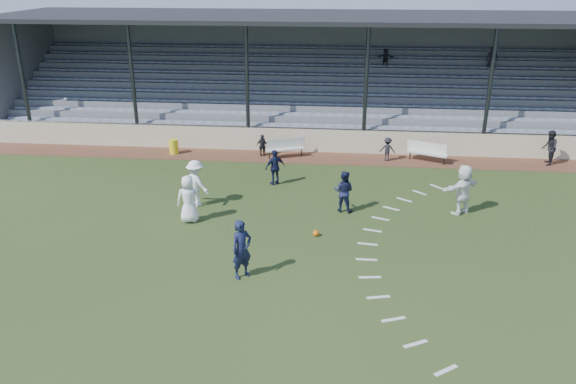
% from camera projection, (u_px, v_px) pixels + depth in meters
% --- Properties ---
extents(ground, '(90.00, 90.00, 0.00)m').
position_uv_depth(ground, '(281.00, 256.00, 18.74)').
color(ground, '#293B18').
rests_on(ground, ground).
extents(cinder_track, '(34.00, 2.00, 0.02)m').
position_uv_depth(cinder_track, '(304.00, 157.00, 28.44)').
color(cinder_track, '#563022').
rests_on(cinder_track, ground).
extents(retaining_wall, '(34.00, 0.18, 1.20)m').
position_uv_depth(retaining_wall, '(305.00, 140.00, 29.19)').
color(retaining_wall, beige).
rests_on(retaining_wall, ground).
extents(bench_left, '(2.00, 1.22, 0.95)m').
position_uv_depth(bench_left, '(286.00, 146.00, 28.32)').
color(bench_left, beige).
rests_on(bench_left, cinder_track).
extents(bench_right, '(1.99, 1.25, 0.95)m').
position_uv_depth(bench_right, '(427.00, 150.00, 27.67)').
color(bench_right, beige).
rests_on(bench_right, cinder_track).
extents(trash_bin, '(0.46, 0.46, 0.74)m').
position_uv_depth(trash_bin, '(174.00, 147.00, 28.88)').
color(trash_bin, yellow).
rests_on(trash_bin, cinder_track).
extents(football, '(0.22, 0.22, 0.22)m').
position_uv_depth(football, '(316.00, 233.00, 20.08)').
color(football, orange).
rests_on(football, ground).
extents(player_white_lead, '(0.99, 0.75, 1.83)m').
position_uv_depth(player_white_lead, '(189.00, 199.00, 20.95)').
color(player_white_lead, white).
rests_on(player_white_lead, ground).
extents(player_navy_lead, '(0.81, 0.81, 1.90)m').
position_uv_depth(player_navy_lead, '(242.00, 249.00, 17.12)').
color(player_navy_lead, '#151939').
rests_on(player_navy_lead, ground).
extents(player_navy_mid, '(0.94, 0.81, 1.66)m').
position_uv_depth(player_navy_mid, '(344.00, 191.00, 21.90)').
color(player_navy_mid, '#151939').
rests_on(player_navy_mid, ground).
extents(player_white_wing, '(1.42, 1.25, 1.91)m').
position_uv_depth(player_white_wing, '(196.00, 183.00, 22.37)').
color(player_white_wing, white).
rests_on(player_white_wing, ground).
extents(player_navy_wing, '(0.99, 0.84, 1.59)m').
position_uv_depth(player_navy_wing, '(275.00, 167.00, 24.65)').
color(player_navy_wing, '#151939').
rests_on(player_navy_wing, ground).
extents(player_white_back, '(1.82, 1.59, 1.99)m').
position_uv_depth(player_white_back, '(463.00, 189.00, 21.65)').
color(player_white_back, white).
rests_on(player_white_back, ground).
extents(official, '(0.81, 0.95, 1.70)m').
position_uv_depth(official, '(549.00, 148.00, 27.10)').
color(official, black).
rests_on(official, cinder_track).
extents(sub_left_near, '(0.46, 0.38, 1.08)m').
position_uv_depth(sub_left_near, '(262.00, 145.00, 28.65)').
color(sub_left_near, black).
rests_on(sub_left_near, cinder_track).
extents(sub_left_far, '(0.63, 0.28, 1.06)m').
position_uv_depth(sub_left_far, '(262.00, 146.00, 28.46)').
color(sub_left_far, black).
rests_on(sub_left_far, cinder_track).
extents(sub_right, '(0.82, 0.54, 1.18)m').
position_uv_depth(sub_right, '(387.00, 149.00, 27.75)').
color(sub_right, black).
rests_on(sub_right, cinder_track).
extents(grandstand, '(34.60, 9.00, 6.61)m').
position_uv_depth(grandstand, '(311.00, 91.00, 32.95)').
color(grandstand, slate).
rests_on(grandstand, ground).
extents(penalty_arc, '(3.89, 14.63, 0.01)m').
position_uv_depth(penalty_arc, '(406.00, 261.00, 18.36)').
color(penalty_arc, silver).
rests_on(penalty_arc, ground).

